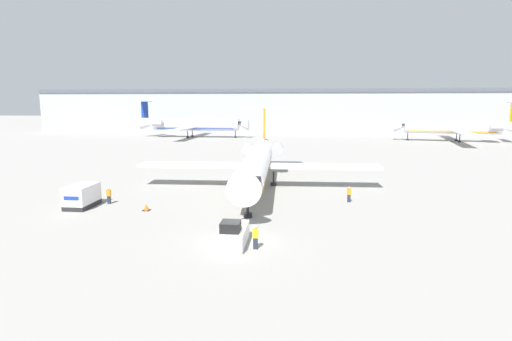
{
  "coord_description": "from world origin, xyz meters",
  "views": [
    {
      "loc": [
        4.25,
        -27.34,
        10.15
      ],
      "look_at": [
        0.0,
        13.56,
        3.26
      ],
      "focal_mm": 28.0,
      "sensor_mm": 36.0,
      "label": 1
    }
  ],
  "objects": [
    {
      "name": "pushback_tug",
      "position": [
        -0.32,
        0.19,
        0.75
      ],
      "size": [
        1.95,
        4.15,
        1.98
      ],
      "color": "silver",
      "rests_on": "ground"
    },
    {
      "name": "airplane_parked_far_left",
      "position": [
        -27.57,
        92.51,
        3.95
      ],
      "size": [
        33.77,
        33.72,
        10.96
      ],
      "color": "silver",
      "rests_on": "ground"
    },
    {
      "name": "airplane_parked_far_right",
      "position": [
        46.93,
        86.19,
        3.8
      ],
      "size": [
        30.97,
        38.66,
        10.61
      ],
      "color": "white",
      "rests_on": "ground"
    },
    {
      "name": "airplane_main",
      "position": [
        -0.52,
        20.83,
        3.27
      ],
      "size": [
        29.76,
        32.66,
        9.6
      ],
      "color": "white",
      "rests_on": "ground"
    },
    {
      "name": "ground_plane",
      "position": [
        0.0,
        0.0,
        0.0
      ],
      "size": [
        600.0,
        600.0,
        0.0
      ],
      "primitive_type": "plane",
      "color": "gray"
    },
    {
      "name": "worker_on_apron",
      "position": [
        -14.89,
        10.76,
        0.89
      ],
      "size": [
        0.4,
        0.24,
        1.71
      ],
      "color": "#232838",
      "rests_on": "ground"
    },
    {
      "name": "traffic_cone_left",
      "position": [
        -10.12,
        8.67,
        0.31
      ],
      "size": [
        0.7,
        0.7,
        0.65
      ],
      "color": "black",
      "rests_on": "ground"
    },
    {
      "name": "worker_near_tug",
      "position": [
        1.43,
        -0.55,
        0.9
      ],
      "size": [
        0.4,
        0.24,
        1.72
      ],
      "color": "#232838",
      "rests_on": "ground"
    },
    {
      "name": "terminal_building",
      "position": [
        0.0,
        120.0,
        7.67
      ],
      "size": [
        180.0,
        16.8,
        15.28
      ],
      "color": "#9EA3AD",
      "rests_on": "ground"
    },
    {
      "name": "luggage_cart",
      "position": [
        -16.93,
        9.27,
        1.12
      ],
      "size": [
        2.12,
        3.83,
        2.23
      ],
      "color": "#232326",
      "rests_on": "ground"
    },
    {
      "name": "worker_by_wing",
      "position": [
        9.72,
        14.06,
        0.86
      ],
      "size": [
        0.4,
        0.24,
        1.65
      ],
      "color": "#232838",
      "rests_on": "ground"
    }
  ]
}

